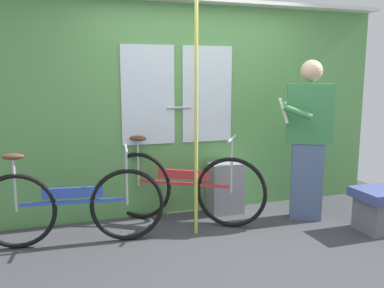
{
  "coord_description": "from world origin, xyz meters",
  "views": [
    {
      "loc": [
        -1.54,
        -3.41,
        1.61
      ],
      "look_at": [
        -0.28,
        0.36,
        0.94
      ],
      "focal_mm": 38.53,
      "sensor_mm": 36.0,
      "label": 1
    }
  ],
  "objects_px": {
    "passenger_reading_newspaper": "(308,137)",
    "bicycle_near_door": "(73,206)",
    "bicycle_leaning_behind": "(183,187)",
    "trash_bin_by_wall": "(225,188)",
    "handrail_pole": "(196,117)"
  },
  "relations": [
    {
      "from": "passenger_reading_newspaper",
      "to": "bicycle_leaning_behind",
      "type": "bearing_deg",
      "value": 16.63
    },
    {
      "from": "handrail_pole",
      "to": "bicycle_leaning_behind",
      "type": "bearing_deg",
      "value": 95.62
    },
    {
      "from": "trash_bin_by_wall",
      "to": "handrail_pole",
      "type": "xyz_separation_m",
      "value": [
        -0.54,
        -0.52,
        0.9
      ]
    },
    {
      "from": "bicycle_near_door",
      "to": "handrail_pole",
      "type": "height_order",
      "value": "handrail_pole"
    },
    {
      "from": "bicycle_leaning_behind",
      "to": "handrail_pole",
      "type": "relative_size",
      "value": 0.64
    },
    {
      "from": "passenger_reading_newspaper",
      "to": "handrail_pole",
      "type": "distance_m",
      "value": 1.34
    },
    {
      "from": "bicycle_near_door",
      "to": "bicycle_leaning_behind",
      "type": "bearing_deg",
      "value": 18.77
    },
    {
      "from": "trash_bin_by_wall",
      "to": "bicycle_leaning_behind",
      "type": "bearing_deg",
      "value": -163.42
    },
    {
      "from": "passenger_reading_newspaper",
      "to": "bicycle_near_door",
      "type": "bearing_deg",
      "value": 27.74
    },
    {
      "from": "passenger_reading_newspaper",
      "to": "handrail_pole",
      "type": "bearing_deg",
      "value": 31.04
    },
    {
      "from": "bicycle_near_door",
      "to": "bicycle_leaning_behind",
      "type": "relative_size",
      "value": 1.12
    },
    {
      "from": "bicycle_near_door",
      "to": "bicycle_leaning_behind",
      "type": "height_order",
      "value": "bicycle_leaning_behind"
    },
    {
      "from": "bicycle_near_door",
      "to": "passenger_reading_newspaper",
      "type": "distance_m",
      "value": 2.59
    },
    {
      "from": "passenger_reading_newspaper",
      "to": "handrail_pole",
      "type": "xyz_separation_m",
      "value": [
        -1.32,
        -0.04,
        0.26
      ]
    },
    {
      "from": "passenger_reading_newspaper",
      "to": "trash_bin_by_wall",
      "type": "xyz_separation_m",
      "value": [
        -0.78,
        0.47,
        -0.64
      ]
    }
  ]
}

